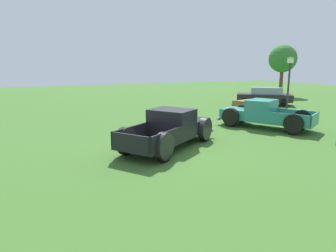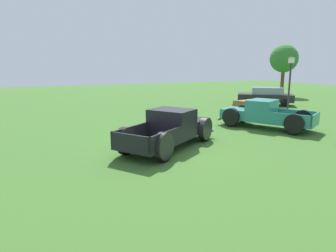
% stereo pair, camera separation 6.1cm
% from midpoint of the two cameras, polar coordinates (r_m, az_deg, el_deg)
% --- Properties ---
extents(ground_plane, '(80.00, 80.00, 0.00)m').
position_cam_midpoint_polar(ground_plane, '(12.14, 0.63, -4.43)').
color(ground_plane, '#3D6B28').
extents(pickup_truck_foreground, '(4.29, 5.17, 1.54)m').
position_cam_midpoint_polar(pickup_truck_foreground, '(12.54, 0.72, -0.45)').
color(pickup_truck_foreground, black).
rests_on(pickup_truck_foreground, ground_plane).
extents(pickup_truck_behind_left, '(5.11, 3.84, 1.49)m').
position_cam_midpoint_polar(pickup_truck_behind_left, '(16.97, 16.79, 2.13)').
color(pickup_truck_behind_left, '#2D8475').
rests_on(pickup_truck_behind_left, ground_plane).
extents(sedan_distant_b, '(4.18, 4.51, 1.46)m').
position_cam_midpoint_polar(sedan_distant_b, '(26.63, 17.66, 5.45)').
color(sedan_distant_b, black).
rests_on(sedan_distant_b, ground_plane).
extents(lamp_post_near, '(0.36, 0.36, 3.85)m').
position_cam_midpoint_polar(lamp_post_near, '(22.16, 21.64, 7.31)').
color(lamp_post_near, '#2D2D33').
rests_on(lamp_post_near, ground_plane).
extents(picnic_table, '(1.86, 2.10, 0.78)m').
position_cam_midpoint_polar(picnic_table, '(22.88, 14.54, 4.02)').
color(picnic_table, olive).
rests_on(picnic_table, ground_plane).
extents(oak_tree_east, '(2.87, 2.87, 5.35)m').
position_cam_midpoint_polar(oak_tree_east, '(34.66, 20.71, 11.70)').
color(oak_tree_east, brown).
rests_on(oak_tree_east, ground_plane).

